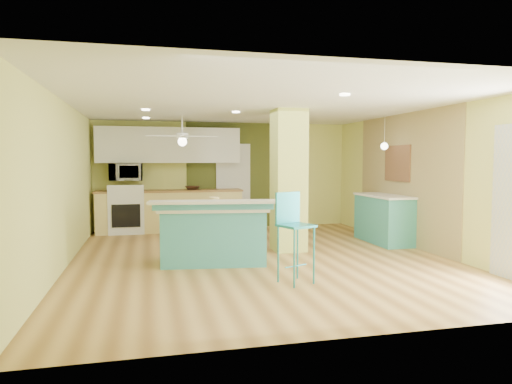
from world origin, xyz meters
TOP-DOWN VIEW (x-y plane):
  - floor at (0.00, 0.00)m, footprint 6.00×7.00m
  - ceiling at (0.00, 0.00)m, footprint 6.00×7.00m
  - wall_back at (0.00, 3.50)m, footprint 6.00×0.01m
  - wall_front at (0.00, -3.50)m, footprint 6.00×0.01m
  - wall_left at (-3.00, 0.00)m, footprint 0.01×7.00m
  - wall_right at (3.00, 0.00)m, footprint 0.01×7.00m
  - wood_panel at (2.99, 0.60)m, footprint 0.02×3.40m
  - olive_accent at (0.20, 3.49)m, footprint 2.20×0.02m
  - interior_door at (0.20, 3.46)m, footprint 0.82×0.05m
  - column at (0.65, 0.50)m, footprint 0.55×0.55m
  - kitchen_run at (-1.30, 3.20)m, footprint 3.25×0.63m
  - stove at (-2.25, 3.19)m, footprint 0.76×0.66m
  - upper_cabinets at (-1.30, 3.32)m, footprint 3.20×0.34m
  - microwave at (-2.25, 3.20)m, footprint 0.70×0.48m
  - ceiling_fan at (-1.10, 2.00)m, footprint 1.41×1.41m
  - pendant_lamp at (2.65, 0.75)m, footprint 0.14×0.14m
  - wall_decor at (2.96, 0.80)m, footprint 0.03×0.90m
  - peninsula at (-0.80, -0.21)m, footprint 1.94×1.23m
  - bar_stool at (0.06, -1.55)m, footprint 0.51×0.51m
  - side_counter at (2.70, 0.81)m, footprint 0.62×1.46m
  - fruit_bowl at (-0.80, 3.19)m, footprint 0.42×0.42m
  - canister at (-0.78, -0.16)m, footprint 0.16×0.16m

SIDE VIEW (x-z plane):
  - floor at x=0.00m, z-range -0.01..0.00m
  - stove at x=-2.25m, z-range -0.08..1.00m
  - peninsula at x=-0.80m, z-range -0.04..0.98m
  - side_counter at x=2.70m, z-range 0.00..0.94m
  - kitchen_run at x=-1.30m, z-range 0.00..0.94m
  - bar_stool at x=0.06m, z-range 0.20..1.39m
  - canister at x=-0.78m, z-range 0.88..1.03m
  - fruit_bowl at x=-0.80m, z-range 0.94..1.02m
  - interior_door at x=0.20m, z-range 0.00..2.00m
  - wall_back at x=0.00m, z-range 0.00..2.50m
  - wall_front at x=0.00m, z-range 0.00..2.50m
  - wall_left at x=-3.00m, z-range 0.00..2.50m
  - wall_right at x=3.00m, z-range 0.00..2.50m
  - wood_panel at x=2.99m, z-range 0.00..2.50m
  - olive_accent at x=0.20m, z-range 0.00..2.50m
  - column at x=0.65m, z-range 0.00..2.50m
  - microwave at x=-2.25m, z-range 1.16..1.55m
  - wall_decor at x=2.96m, z-range 1.20..1.90m
  - pendant_lamp at x=2.65m, z-range 1.54..2.23m
  - upper_cabinets at x=-1.30m, z-range 1.55..2.35m
  - ceiling_fan at x=-1.10m, z-range 1.77..2.38m
  - ceiling at x=0.00m, z-range 2.50..2.51m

